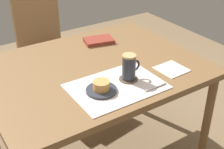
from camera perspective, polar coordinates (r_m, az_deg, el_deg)
dining_table at (r=1.77m, az=-3.32°, el=-0.43°), size 1.19×0.91×0.72m
wooden_chair at (r=2.53m, az=-11.78°, el=5.22°), size 0.48×0.48×0.93m
placemat at (r=1.54m, az=0.81°, el=-2.17°), size 0.46×0.32×0.00m
pastry_plate at (r=1.50m, az=-1.95°, el=-2.89°), size 0.15×0.15×0.01m
pastry at (r=1.48m, az=-1.97°, el=-1.99°), size 0.08×0.08×0.04m
coffee_coaster at (r=1.59m, az=3.04°, el=-0.81°), size 0.10×0.10×0.00m
coffee_mug at (r=1.56m, az=3.18°, el=1.41°), size 0.10×0.07×0.13m
teaspoon at (r=1.54m, az=8.01°, el=-2.29°), size 0.13×0.01×0.01m
paper_napkin at (r=1.72m, az=10.82°, el=0.95°), size 0.16×0.16×0.00m
small_book at (r=2.01m, az=-2.44°, el=6.23°), size 0.20×0.16×0.02m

